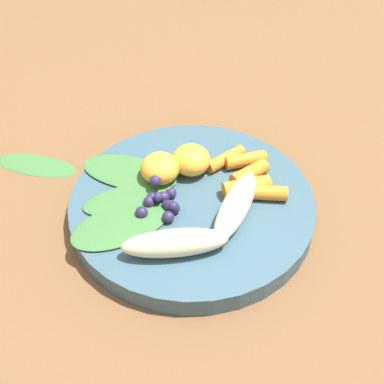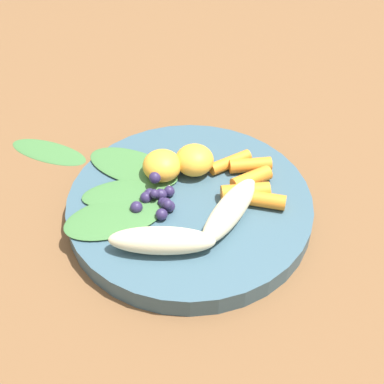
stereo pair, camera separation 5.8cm
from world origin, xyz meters
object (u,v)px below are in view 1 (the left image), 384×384
at_px(bowl, 192,206).
at_px(kale_leaf_stray, 35,164).
at_px(banana_peeled_left, 236,206).
at_px(banana_peeled_right, 175,243).
at_px(orange_segment_near, 160,168).

height_order(bowl, kale_leaf_stray, bowl).
relative_size(banana_peeled_left, kale_leaf_stray, 0.97).
distance_m(bowl, banana_peeled_right, 0.09).
bearing_deg(kale_leaf_stray, banana_peeled_right, 152.89).
relative_size(banana_peeled_right, orange_segment_near, 2.40).
distance_m(banana_peeled_left, orange_segment_near, 0.10).
relative_size(banana_peeled_left, banana_peeled_right, 1.00).
relative_size(banana_peeled_right, kale_leaf_stray, 0.97).
xyz_separation_m(bowl, banana_peeled_right, (-0.03, -0.08, 0.03)).
xyz_separation_m(banana_peeled_right, kale_leaf_stray, (-0.16, 0.19, -0.04)).
distance_m(bowl, kale_leaf_stray, 0.22).
distance_m(banana_peeled_left, kale_leaf_stray, 0.28).
distance_m(bowl, orange_segment_near, 0.06).
xyz_separation_m(banana_peeled_left, orange_segment_near, (-0.08, 0.07, 0.00)).
bearing_deg(banana_peeled_left, banana_peeled_right, 152.53).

